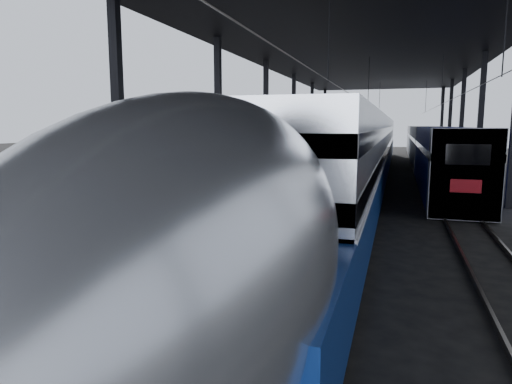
% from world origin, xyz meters
% --- Properties ---
extents(ground, '(160.00, 160.00, 0.00)m').
position_xyz_m(ground, '(0.00, 0.00, 0.00)').
color(ground, black).
rests_on(ground, ground).
extents(platform, '(6.00, 80.00, 1.00)m').
position_xyz_m(platform, '(-3.50, 20.00, 0.50)').
color(platform, '#4C4C4F').
rests_on(platform, ground).
extents(yellow_strip, '(0.30, 80.00, 0.01)m').
position_xyz_m(yellow_strip, '(-0.70, 20.00, 1.00)').
color(yellow_strip, gold).
rests_on(yellow_strip, platform).
extents(rails, '(6.52, 80.00, 0.16)m').
position_xyz_m(rails, '(4.50, 20.00, 0.08)').
color(rails, slate).
rests_on(rails, ground).
extents(canopy, '(18.00, 75.00, 9.47)m').
position_xyz_m(canopy, '(1.90, 20.00, 9.12)').
color(canopy, black).
rests_on(canopy, ground).
extents(tgv_train, '(3.22, 65.20, 4.62)m').
position_xyz_m(tgv_train, '(2.00, 22.65, 2.16)').
color(tgv_train, silver).
rests_on(tgv_train, ground).
extents(second_train, '(2.87, 56.05, 3.96)m').
position_xyz_m(second_train, '(7.00, 37.90, 2.00)').
color(second_train, navy).
rests_on(second_train, ground).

